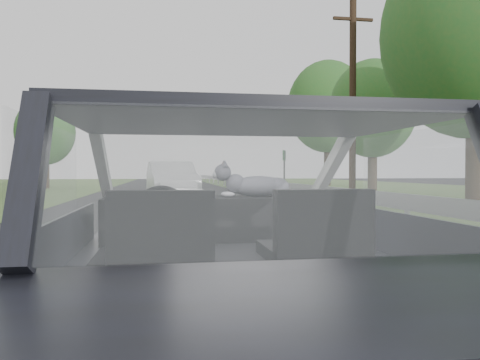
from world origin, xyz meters
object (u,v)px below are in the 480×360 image
object	(u,v)px
subject_car	(233,251)
other_car	(171,181)
highway_sign	(284,171)
cat	(259,185)
utility_pole	(353,102)

from	to	relation	value
subject_car	other_car	world-z (taller)	other_car
highway_sign	cat	bearing A→B (deg)	-82.08
utility_pole	other_car	bearing A→B (deg)	152.45
highway_sign	utility_pole	distance (m)	10.09
cat	utility_pole	distance (m)	13.63
highway_sign	subject_car	bearing A→B (deg)	-82.34
subject_car	cat	size ratio (longest dim) A/B	7.07
other_car	highway_sign	bearing A→B (deg)	40.79
highway_sign	utility_pole	bearing A→B (deg)	-67.78
subject_car	cat	xyz separation A→B (m)	(0.27, 0.59, 0.36)
cat	highway_sign	xyz separation A→B (m)	(5.97, 21.88, 0.08)
cat	other_car	bearing A→B (deg)	90.23
cat	utility_pole	world-z (taller)	utility_pole
cat	highway_sign	bearing A→B (deg)	73.72
other_car	highway_sign	xyz separation A→B (m)	(6.31, 6.60, 0.38)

